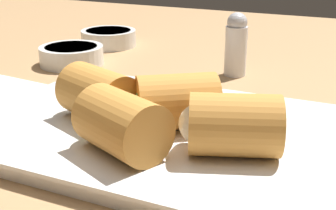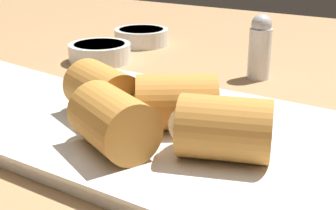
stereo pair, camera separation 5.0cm
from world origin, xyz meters
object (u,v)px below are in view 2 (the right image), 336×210
Objects in this scene: serving_plate at (168,134)px; dipping_bowl_near at (100,52)px; dipping_bowl_far at (141,36)px; salt_shaker at (264,47)px.

dipping_bowl_near reaches higher than serving_plate.
dipping_bowl_near and dipping_bowl_far have the same top height.
dipping_bowl_near is at bearing 142.46° from serving_plate.
salt_shaker is (21.62, 4.42, 2.53)cm from dipping_bowl_near.
serving_plate is 3.84× the size of dipping_bowl_far.
salt_shaker reaches higher than dipping_bowl_far.
dipping_bowl_near is 22.21cm from salt_shaker.
dipping_bowl_far is 24.03cm from salt_shaker.
dipping_bowl_near is 1.00× the size of dipping_bowl_far.
dipping_bowl_near is at bearing -83.65° from dipping_bowl_far.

